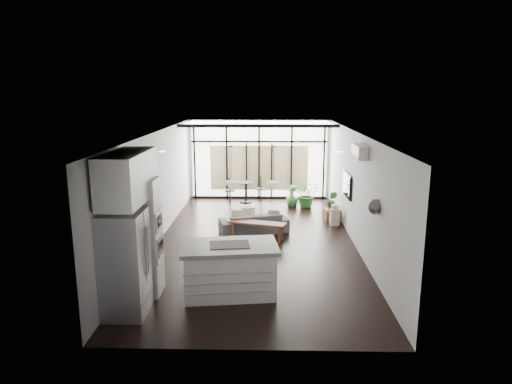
{
  "coord_description": "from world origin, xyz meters",
  "views": [
    {
      "loc": [
        0.27,
        -11.15,
        3.8
      ],
      "look_at": [
        0.0,
        0.3,
        1.25
      ],
      "focal_mm": 32.0,
      "sensor_mm": 36.0,
      "label": 1
    }
  ],
  "objects_px": {
    "fridge": "(125,263)",
    "island": "(230,270)",
    "tv": "(347,185)",
    "console_bench": "(257,231)",
    "sofa": "(254,219)",
    "milk_can": "(335,215)",
    "pouf": "(248,212)"
  },
  "relations": [
    {
      "from": "island",
      "to": "milk_can",
      "type": "xyz_separation_m",
      "value": [
        2.67,
        4.65,
        -0.19
      ]
    },
    {
      "from": "pouf",
      "to": "milk_can",
      "type": "xyz_separation_m",
      "value": [
        2.54,
        -0.73,
        0.13
      ]
    },
    {
      "from": "sofa",
      "to": "tv",
      "type": "bearing_deg",
      "value": 168.41
    },
    {
      "from": "console_bench",
      "to": "tv",
      "type": "xyz_separation_m",
      "value": [
        2.42,
        0.81,
        1.06
      ]
    },
    {
      "from": "console_bench",
      "to": "fridge",
      "type": "bearing_deg",
      "value": -101.26
    },
    {
      "from": "sofa",
      "to": "milk_can",
      "type": "distance_m",
      "value": 2.44
    },
    {
      "from": "pouf",
      "to": "tv",
      "type": "relative_size",
      "value": 0.4
    },
    {
      "from": "console_bench",
      "to": "pouf",
      "type": "relative_size",
      "value": 3.36
    },
    {
      "from": "fridge",
      "to": "milk_can",
      "type": "xyz_separation_m",
      "value": [
        4.39,
        5.43,
        -0.61
      ]
    },
    {
      "from": "pouf",
      "to": "console_bench",
      "type": "bearing_deg",
      "value": -81.25
    },
    {
      "from": "fridge",
      "to": "milk_can",
      "type": "height_order",
      "value": "fridge"
    },
    {
      "from": "island",
      "to": "sofa",
      "type": "relative_size",
      "value": 0.97
    },
    {
      "from": "island",
      "to": "milk_can",
      "type": "distance_m",
      "value": 5.36
    },
    {
      "from": "fridge",
      "to": "tv",
      "type": "height_order",
      "value": "fridge"
    },
    {
      "from": "console_bench",
      "to": "milk_can",
      "type": "bearing_deg",
      "value": 49.28
    },
    {
      "from": "tv",
      "to": "pouf",
      "type": "bearing_deg",
      "value": 154.51
    },
    {
      "from": "fridge",
      "to": "island",
      "type": "bearing_deg",
      "value": 24.37
    },
    {
      "from": "island",
      "to": "console_bench",
      "type": "relative_size",
      "value": 1.21
    },
    {
      "from": "milk_can",
      "to": "tv",
      "type": "height_order",
      "value": "tv"
    },
    {
      "from": "console_bench",
      "to": "pouf",
      "type": "height_order",
      "value": "console_bench"
    },
    {
      "from": "sofa",
      "to": "pouf",
      "type": "relative_size",
      "value": 4.18
    },
    {
      "from": "pouf",
      "to": "milk_can",
      "type": "bearing_deg",
      "value": -16.1
    },
    {
      "from": "island",
      "to": "pouf",
      "type": "xyz_separation_m",
      "value": [
        0.13,
        5.38,
        -0.31
      ]
    },
    {
      "from": "console_bench",
      "to": "pouf",
      "type": "distance_m",
      "value": 2.15
    },
    {
      "from": "sofa",
      "to": "pouf",
      "type": "height_order",
      "value": "sofa"
    },
    {
      "from": "island",
      "to": "milk_can",
      "type": "relative_size",
      "value": 2.97
    },
    {
      "from": "fridge",
      "to": "console_bench",
      "type": "xyz_separation_m",
      "value": [
        2.18,
        4.04,
        -0.67
      ]
    },
    {
      "from": "tv",
      "to": "fridge",
      "type": "bearing_deg",
      "value": -133.51
    },
    {
      "from": "fridge",
      "to": "console_bench",
      "type": "bearing_deg",
      "value": 61.62
    },
    {
      "from": "island",
      "to": "pouf",
      "type": "height_order",
      "value": "island"
    },
    {
      "from": "sofa",
      "to": "tv",
      "type": "xyz_separation_m",
      "value": [
        2.53,
        0.16,
        0.94
      ]
    },
    {
      "from": "island",
      "to": "tv",
      "type": "distance_m",
      "value": 5.05
    }
  ]
}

